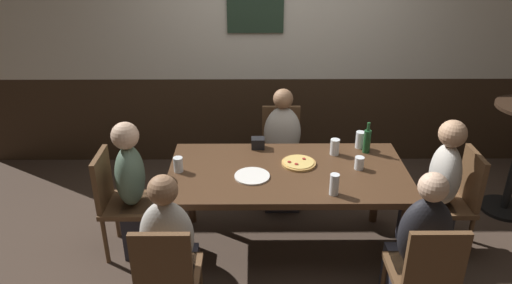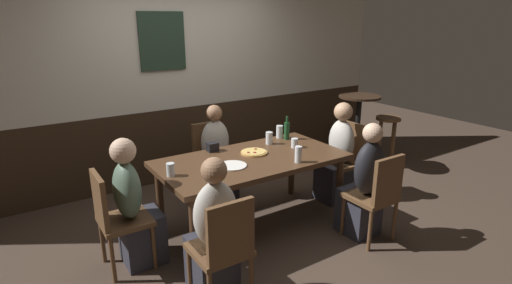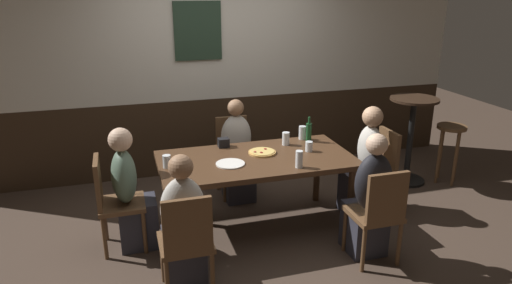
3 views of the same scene
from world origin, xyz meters
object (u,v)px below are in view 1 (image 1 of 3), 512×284
Objects in this scene: person_left_near at (171,260)px; highball_clear at (178,165)px; person_right_near at (417,258)px; tumbler_short at (335,148)px; condiment_caddy at (258,143)px; person_mid_far at (282,158)px; pint_glass_pale at (360,141)px; beer_bottle_green at (367,141)px; chair_left_near at (167,274)px; chair_right_near at (426,273)px; chair_head_east at (455,197)px; beer_glass_tall at (334,186)px; pizza at (299,163)px; dining_table at (288,179)px; plate_white_large at (252,176)px; person_head_west at (139,199)px; chair_head_west at (118,198)px; pint_glass_stout at (359,164)px; person_head_east at (435,197)px; chair_mid_far at (281,148)px.

person_left_near is 9.68× the size of highball_clear.
person_right_near reaches higher than tumbler_short.
person_mid_far is at bearing 55.81° from condiment_caddy.
person_mid_far is 9.65× the size of highball_clear.
pint_glass_pale is 0.54× the size of beer_bottle_green.
chair_left_near is 1.62m from chair_right_near.
chair_head_east is 1.64m from condiment_caddy.
tumbler_short is at bearing 80.81° from beer_glass_tall.
person_left_near is 1.00× the size of person_mid_far.
pizza is 2.02× the size of tumbler_short.
dining_table is 6.90× the size of plate_white_large.
chair_head_west is at bearing 180.00° from person_head_west.
pint_glass_pale is at bearing 150.75° from chair_head_east.
person_left_near reaches higher than pizza.
person_mid_far is 0.95m from pint_glass_stout.
person_left_near is 1.66m from person_mid_far.
chair_head_east is at bearing 22.56° from chair_left_near.
pint_glass_pale is (1.47, 0.40, 0.01)m from highball_clear.
dining_table is at bearing 180.00° from person_head_east.
pint_glass_stout reaches higher than dining_table.
chair_head_west is 3.30× the size of plate_white_large.
person_head_east is (1.17, -0.73, 0.02)m from person_mid_far.
person_head_east is at bearing -36.00° from pint_glass_pale.
beer_glass_tall is (1.47, -0.35, 0.32)m from person_head_west.
chair_left_near is at bearing -132.27° from pizza.
plate_white_large is at bearing -105.61° from chair_mid_far.
person_mid_far reaches higher than pizza.
chair_right_near is 1.00× the size of chair_head_east.
chair_left_near reaches higher than dining_table.
beer_bottle_green is (0.67, -0.58, 0.35)m from chair_mid_far.
person_head_east is at bearing 63.41° from person_right_near.
tumbler_short reaches higher than pint_glass_stout.
dining_table is at bearing 132.25° from chair_right_near.
person_left_near is at bearing 174.24° from chair_right_near.
person_head_west is at bearing 166.73° from beer_glass_tall.
pizza is at bearing 126.00° from chair_right_near.
pizza is 1.71× the size of beer_glass_tall.
person_left_near is 0.98× the size of person_head_east.
pint_glass_stout is (1.72, 0.02, 0.30)m from person_head_west.
dining_table is 1.63× the size of person_left_near.
tumbler_short is at bearing 43.89° from chair_left_near.
chair_left_near is 1.00× the size of chair_head_east.
person_head_west is 9.77× the size of highball_clear.
chair_left_near is 1.93m from beer_bottle_green.
chair_mid_far is 0.62m from condiment_caddy.
chair_left_near is 2.32m from chair_head_east.
chair_left_near is 1.70m from tumbler_short.
tumbler_short is at bearing 39.59° from person_left_near.
beer_glass_tall reaches higher than tumbler_short.
beer_glass_tall reaches higher than chair_head_west.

